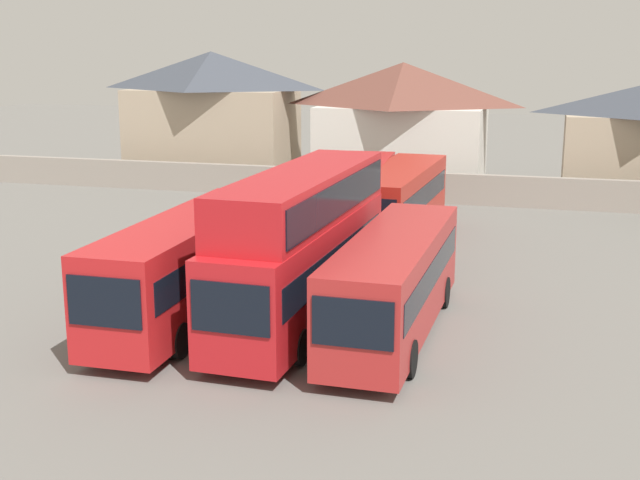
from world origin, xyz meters
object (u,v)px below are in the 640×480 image
object	(u,v)px
bus_2	(302,239)
bus_3	(395,279)
house_terrace_centre	(402,124)
house_terrace_left	(213,114)
bus_1	(190,262)
bus_4	(354,197)
bus_5	(399,199)

from	to	relation	value
bus_2	bus_3	xyz separation A→B (m)	(3.22, -0.46, -1.00)
house_terrace_centre	house_terrace_left	bearing A→B (deg)	179.69
bus_1	bus_4	world-z (taller)	bus_1
bus_2	bus_4	world-z (taller)	bus_2
bus_5	bus_2	bearing A→B (deg)	-1.69
bus_4	house_terrace_centre	size ratio (longest dim) A/B	1.06
house_terrace_left	bus_1	bearing A→B (deg)	-69.17
bus_1	house_terrace_left	size ratio (longest dim) A/B	1.01
bus_5	house_terrace_centre	distance (m)	15.70
bus_1	bus_2	bearing A→B (deg)	100.03
bus_2	bus_5	xyz separation A→B (m)	(1.01, 12.76, -0.91)
bus_1	bus_4	distance (m)	13.61
bus_3	bus_1	bearing A→B (deg)	-87.13
bus_4	house_terrace_centre	bearing A→B (deg)	178.14
bus_1	house_terrace_centre	size ratio (longest dim) A/B	1.04
bus_5	house_terrace_centre	bearing A→B (deg)	-167.74
bus_1	bus_3	xyz separation A→B (m)	(7.01, 0.21, -0.13)
bus_4	bus_5	bearing A→B (deg)	88.84
bus_3	bus_4	distance (m)	13.85
house_terrace_centre	bus_1	bearing A→B (deg)	-94.48
bus_2	house_terrace_left	world-z (taller)	house_terrace_left
bus_5	house_terrace_centre	xyz separation A→B (m)	(-2.55, 15.35, 2.11)
bus_3	house_terrace_centre	size ratio (longest dim) A/B	1.00
bus_5	house_terrace_centre	size ratio (longest dim) A/B	0.99
bus_3	house_terrace_centre	bearing A→B (deg)	-169.41
bus_3	bus_4	world-z (taller)	bus_4
bus_1	bus_2	xyz separation A→B (m)	(3.79, 0.68, 0.88)
bus_2	house_terrace_centre	size ratio (longest dim) A/B	1.08
bus_5	house_terrace_left	size ratio (longest dim) A/B	0.96
bus_2	house_terrace_left	distance (m)	31.85
bus_4	bus_5	world-z (taller)	bus_4
bus_3	bus_2	bearing A→B (deg)	-97.08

